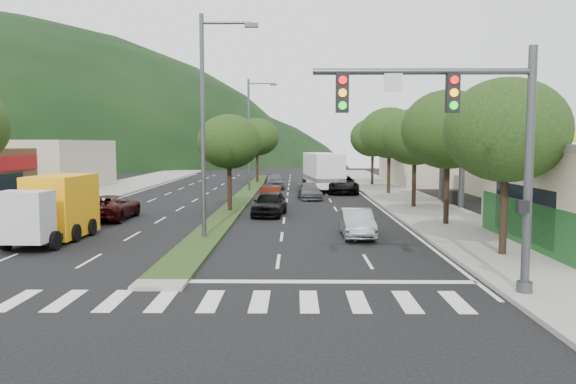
{
  "coord_description": "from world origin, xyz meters",
  "views": [
    {
      "loc": [
        4.11,
        -17.11,
        4.35
      ],
      "look_at": [
        3.75,
        12.03,
        1.8
      ],
      "focal_mm": 35.0,
      "sensor_mm": 36.0,
      "label": 1
    }
  ],
  "objects_px": {
    "sedan_silver": "(357,223)",
    "car_queue_f": "(318,179)",
    "tree_r_b": "(448,130)",
    "tree_r_c": "(415,137)",
    "streetlight_near": "(207,115)",
    "streetlight_mid": "(251,129)",
    "car_queue_c": "(270,197)",
    "car_queue_d": "(342,185)",
    "traffic_signal": "(473,132)",
    "car_queue_a": "(270,203)",
    "motorhome": "(323,171)",
    "tree_med_far": "(257,137)",
    "suv_maroon": "(111,207)",
    "box_truck": "(55,210)",
    "tree_med_near": "(229,142)",
    "car_queue_b": "(309,192)",
    "tree_r_a": "(506,130)",
    "car_queue_e": "(274,181)",
    "tree_r_d": "(389,133)",
    "tree_r_e": "(373,138)"
  },
  "relations": [
    {
      "from": "sedan_silver",
      "to": "car_queue_c",
      "type": "height_order",
      "value": "car_queue_c"
    },
    {
      "from": "tree_r_e",
      "to": "car_queue_d",
      "type": "height_order",
      "value": "tree_r_e"
    },
    {
      "from": "streetlight_near",
      "to": "streetlight_mid",
      "type": "xyz_separation_m",
      "value": [
        0.0,
        25.0,
        0.0
      ]
    },
    {
      "from": "tree_r_a",
      "to": "sedan_silver",
      "type": "xyz_separation_m",
      "value": [
        -5.01,
        4.69,
        -4.17
      ]
    },
    {
      "from": "car_queue_c",
      "to": "car_queue_f",
      "type": "height_order",
      "value": "car_queue_c"
    },
    {
      "from": "tree_r_a",
      "to": "motorhome",
      "type": "bearing_deg",
      "value": 100.04
    },
    {
      "from": "traffic_signal",
      "to": "tree_r_e",
      "type": "relative_size",
      "value": 1.04
    },
    {
      "from": "tree_r_d",
      "to": "tree_med_near",
      "type": "relative_size",
      "value": 1.19
    },
    {
      "from": "car_queue_a",
      "to": "car_queue_e",
      "type": "relative_size",
      "value": 0.99
    },
    {
      "from": "traffic_signal",
      "to": "car_queue_c",
      "type": "xyz_separation_m",
      "value": [
        -6.6,
        22.76,
        -3.97
      ]
    },
    {
      "from": "box_truck",
      "to": "car_queue_a",
      "type": "bearing_deg",
      "value": -134.03
    },
    {
      "from": "tree_r_e",
      "to": "tree_med_near",
      "type": "xyz_separation_m",
      "value": [
        -12.0,
        -22.0,
        -0.46
      ]
    },
    {
      "from": "streetlight_mid",
      "to": "car_queue_f",
      "type": "bearing_deg",
      "value": 52.56
    },
    {
      "from": "car_queue_a",
      "to": "motorhome",
      "type": "height_order",
      "value": "motorhome"
    },
    {
      "from": "tree_med_near",
      "to": "car_queue_f",
      "type": "bearing_deg",
      "value": 74.35
    },
    {
      "from": "tree_med_far",
      "to": "motorhome",
      "type": "distance_m",
      "value": 12.28
    },
    {
      "from": "car_queue_b",
      "to": "car_queue_c",
      "type": "relative_size",
      "value": 0.99
    },
    {
      "from": "sedan_silver",
      "to": "suv_maroon",
      "type": "distance_m",
      "value": 14.58
    },
    {
      "from": "sedan_silver",
      "to": "motorhome",
      "type": "relative_size",
      "value": 0.43
    },
    {
      "from": "tree_r_a",
      "to": "sedan_silver",
      "type": "height_order",
      "value": "tree_r_a"
    },
    {
      "from": "streetlight_mid",
      "to": "sedan_silver",
      "type": "bearing_deg",
      "value": -74.41
    },
    {
      "from": "tree_med_near",
      "to": "sedan_silver",
      "type": "distance_m",
      "value": 12.24
    },
    {
      "from": "tree_r_d",
      "to": "streetlight_near",
      "type": "height_order",
      "value": "streetlight_near"
    },
    {
      "from": "car_queue_f",
      "to": "box_truck",
      "type": "relative_size",
      "value": 0.75
    },
    {
      "from": "car_queue_a",
      "to": "car_queue_b",
      "type": "bearing_deg",
      "value": 81.62
    },
    {
      "from": "tree_r_c",
      "to": "car_queue_d",
      "type": "xyz_separation_m",
      "value": [
        -3.78,
        11.23,
        -3.98
      ]
    },
    {
      "from": "tree_med_far",
      "to": "streetlight_near",
      "type": "bearing_deg",
      "value": -89.67
    },
    {
      "from": "tree_r_b",
      "to": "tree_r_c",
      "type": "relative_size",
      "value": 1.07
    },
    {
      "from": "sedan_silver",
      "to": "car_queue_b",
      "type": "height_order",
      "value": "sedan_silver"
    },
    {
      "from": "tree_r_e",
      "to": "car_queue_b",
      "type": "relative_size",
      "value": 1.64
    },
    {
      "from": "tree_med_far",
      "to": "suv_maroon",
      "type": "distance_m",
      "value": 30.47
    },
    {
      "from": "suv_maroon",
      "to": "car_queue_f",
      "type": "bearing_deg",
      "value": -115.22
    },
    {
      "from": "streetlight_near",
      "to": "car_queue_d",
      "type": "bearing_deg",
      "value": 70.95
    },
    {
      "from": "tree_med_far",
      "to": "suv_maroon",
      "type": "relative_size",
      "value": 1.37
    },
    {
      "from": "car_queue_f",
      "to": "car_queue_d",
      "type": "bearing_deg",
      "value": -74.58
    },
    {
      "from": "sedan_silver",
      "to": "car_queue_f",
      "type": "xyz_separation_m",
      "value": [
        -0.48,
        32.54,
        -0.0
      ]
    },
    {
      "from": "traffic_signal",
      "to": "car_queue_b",
      "type": "distance_m",
      "value": 28.31
    },
    {
      "from": "car_queue_a",
      "to": "motorhome",
      "type": "distance_m",
      "value": 18.44
    },
    {
      "from": "car_queue_b",
      "to": "box_truck",
      "type": "bearing_deg",
      "value": -128.42
    },
    {
      "from": "traffic_signal",
      "to": "tree_med_near",
      "type": "relative_size",
      "value": 1.16
    },
    {
      "from": "tree_r_b",
      "to": "car_queue_f",
      "type": "relative_size",
      "value": 1.56
    },
    {
      "from": "tree_med_far",
      "to": "car_queue_c",
      "type": "relative_size",
      "value": 1.69
    },
    {
      "from": "suv_maroon",
      "to": "box_truck",
      "type": "relative_size",
      "value": 0.85
    },
    {
      "from": "tree_r_d",
      "to": "tree_r_e",
      "type": "relative_size",
      "value": 1.07
    },
    {
      "from": "car_queue_c",
      "to": "car_queue_e",
      "type": "distance_m",
      "value": 15.0
    },
    {
      "from": "tree_r_a",
      "to": "streetlight_mid",
      "type": "height_order",
      "value": "streetlight_mid"
    },
    {
      "from": "tree_r_a",
      "to": "tree_r_b",
      "type": "bearing_deg",
      "value": 90.0
    },
    {
      "from": "tree_r_b",
      "to": "car_queue_d",
      "type": "xyz_separation_m",
      "value": [
        -3.78,
        19.23,
        -4.27
      ]
    },
    {
      "from": "traffic_signal",
      "to": "tree_r_e",
      "type": "bearing_deg",
      "value": 85.91
    },
    {
      "from": "car_queue_c",
      "to": "car_queue_d",
      "type": "distance_m",
      "value": 11.56
    }
  ]
}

